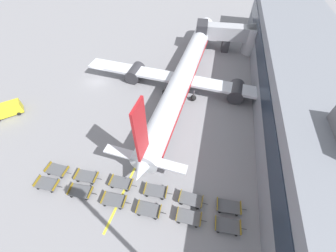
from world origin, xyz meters
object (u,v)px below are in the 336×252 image
(baggage_dolly_row_near_col_b, at_px, (81,191))
(baggage_dolly_row_near_col_f, at_px, (228,226))
(service_van, at_px, (6,110))
(baggage_dolly_row_mid_a_col_a, at_px, (58,170))
(baggage_dolly_row_near_col_d, at_px, (149,210))
(baggage_dolly_row_mid_a_col_b, at_px, (87,176))
(baggage_dolly_row_near_col_a, at_px, (47,184))
(baggage_dolly_row_mid_a_col_d, at_px, (156,191))
(airplane, at_px, (184,74))
(baggage_dolly_row_mid_a_col_c, at_px, (121,183))
(baggage_dolly_row_mid_a_col_e, at_px, (191,199))
(baggage_dolly_row_near_col_e, at_px, (189,217))
(baggage_dolly_row_mid_a_col_f, at_px, (229,207))
(baggage_dolly_row_near_col_c, at_px, (114,200))

(baggage_dolly_row_near_col_b, distance_m, baggage_dolly_row_near_col_f, 17.86)
(baggage_dolly_row_near_col_b, bearing_deg, service_van, 152.65)
(baggage_dolly_row_near_col_f, bearing_deg, baggage_dolly_row_mid_a_col_a, 175.10)
(baggage_dolly_row_near_col_d, distance_m, baggage_dolly_row_mid_a_col_b, 9.38)
(baggage_dolly_row_near_col_a, bearing_deg, baggage_dolly_row_near_col_b, 0.77)
(baggage_dolly_row_near_col_d, xyz_separation_m, baggage_dolly_row_near_col_f, (9.03, 0.30, 0.00))
(baggage_dolly_row_near_col_f, distance_m, baggage_dolly_row_mid_a_col_d, 9.08)
(baggage_dolly_row_mid_a_col_a, distance_m, baggage_dolly_row_mid_a_col_b, 4.27)
(baggage_dolly_row_near_col_f, bearing_deg, baggage_dolly_row_mid_a_col_d, 166.64)
(baggage_dolly_row_near_col_f, height_order, baggage_dolly_row_mid_a_col_d, same)
(airplane, height_order, baggage_dolly_row_mid_a_col_c, airplane)
(airplane, bearing_deg, service_van, -152.04)
(service_van, bearing_deg, baggage_dolly_row_mid_a_col_b, -22.55)
(baggage_dolly_row_mid_a_col_a, xyz_separation_m, baggage_dolly_row_mid_a_col_b, (4.27, 0.03, 0.00))
(baggage_dolly_row_near_col_d, height_order, baggage_dolly_row_mid_a_col_b, same)
(baggage_dolly_row_near_col_b, xyz_separation_m, baggage_dolly_row_mid_a_col_e, (13.42, 2.09, 0.00))
(service_van, xyz_separation_m, baggage_dolly_row_mid_a_col_e, (32.32, -7.69, -0.65))
(service_van, xyz_separation_m, baggage_dolly_row_near_col_b, (18.91, -9.78, -0.65))
(baggage_dolly_row_near_col_b, bearing_deg, baggage_dolly_row_mid_a_col_d, 13.56)
(baggage_dolly_row_near_col_e, distance_m, baggage_dolly_row_mid_a_col_d, 4.97)
(baggage_dolly_row_near_col_f, relative_size, baggage_dolly_row_mid_a_col_c, 1.01)
(baggage_dolly_row_near_col_d, xyz_separation_m, baggage_dolly_row_mid_a_col_f, (9.06, 2.48, 0.00))
(baggage_dolly_row_mid_a_col_e, bearing_deg, baggage_dolly_row_mid_a_col_b, -179.77)
(baggage_dolly_row_mid_a_col_b, bearing_deg, service_van, 157.45)
(baggage_dolly_row_near_col_d, relative_size, baggage_dolly_row_mid_a_col_a, 1.00)
(baggage_dolly_row_near_col_a, xyz_separation_m, baggage_dolly_row_near_col_d, (13.49, -0.15, 0.00))
(service_van, bearing_deg, baggage_dolly_row_mid_a_col_e, -13.38)
(baggage_dolly_row_near_col_e, relative_size, baggage_dolly_row_mid_a_col_a, 0.99)
(baggage_dolly_row_near_col_e, distance_m, baggage_dolly_row_mid_a_col_a, 18.16)
(baggage_dolly_row_mid_a_col_d, bearing_deg, baggage_dolly_row_mid_a_col_e, -1.13)
(service_van, distance_m, baggage_dolly_row_near_col_e, 33.86)
(baggage_dolly_row_mid_a_col_a, height_order, baggage_dolly_row_mid_a_col_b, same)
(baggage_dolly_row_near_col_c, height_order, baggage_dolly_row_mid_a_col_f, same)
(airplane, distance_m, baggage_dolly_row_mid_a_col_a, 26.01)
(baggage_dolly_row_mid_a_col_f, bearing_deg, baggage_dolly_row_mid_a_col_a, -179.34)
(baggage_dolly_row_near_col_f, height_order, baggage_dolly_row_mid_a_col_b, same)
(baggage_dolly_row_mid_a_col_d, bearing_deg, baggage_dolly_row_near_col_e, -25.89)
(airplane, relative_size, baggage_dolly_row_mid_a_col_b, 13.14)
(baggage_dolly_row_near_col_c, distance_m, baggage_dolly_row_mid_a_col_d, 5.09)
(baggage_dolly_row_mid_a_col_b, xyz_separation_m, baggage_dolly_row_mid_a_col_d, (9.30, 0.14, 0.00))
(baggage_dolly_row_mid_a_col_a, distance_m, baggage_dolly_row_mid_a_col_f, 22.43)
(baggage_dolly_row_mid_a_col_b, bearing_deg, baggage_dolly_row_near_col_a, -154.46)
(baggage_dolly_row_near_col_f, height_order, baggage_dolly_row_mid_a_col_a, same)
(service_van, bearing_deg, baggage_dolly_row_near_col_c, -22.88)
(baggage_dolly_row_near_col_f, xyz_separation_m, baggage_dolly_row_mid_a_col_e, (-4.44, 2.01, 0.00))
(airplane, xyz_separation_m, baggage_dolly_row_mid_a_col_d, (0.48, -22.18, -2.33))
(baggage_dolly_row_near_col_a, bearing_deg, baggage_dolly_row_mid_a_col_c, 14.07)
(baggage_dolly_row_mid_a_col_e, bearing_deg, baggage_dolly_row_near_col_b, -171.14)
(baggage_dolly_row_near_col_e, xyz_separation_m, baggage_dolly_row_mid_a_col_e, (-0.09, 2.09, 0.00))
(baggage_dolly_row_near_col_e, relative_size, baggage_dolly_row_near_col_f, 0.99)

